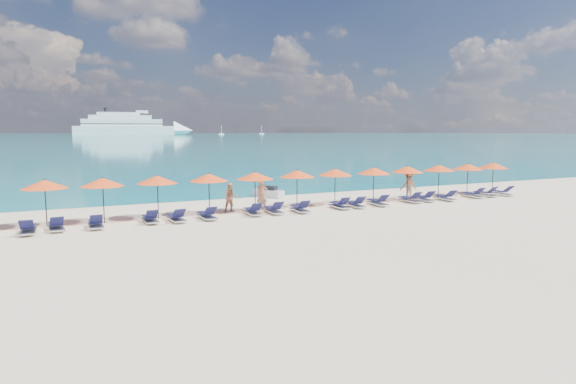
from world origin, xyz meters
name	(u,v)px	position (x,y,z in m)	size (l,w,h in m)	color
ground	(314,223)	(0.00, 0.00, 0.00)	(1400.00, 1400.00, 0.00)	beige
sea	(71,135)	(0.00, 660.00, 0.01)	(1600.00, 1300.00, 0.01)	#1FA9B2
cruise_ship	(135,127)	(68.53, 574.20, 9.74)	(136.09, 42.82, 37.42)	white
sailboat_near	(221,134)	(166.79, 552.06, 1.20)	(6.39, 2.13, 11.72)	white
sailboat_far	(262,133)	(238.98, 599.31, 1.25)	(6.63, 2.21, 12.16)	white
jetski	(269,193)	(1.62, 9.56, 0.31)	(1.77, 2.23, 0.76)	silver
beachgoer_a	(262,195)	(-1.09, 4.07, 0.95)	(0.69, 0.45, 1.89)	tan
beachgoer_b	(231,198)	(-2.63, 4.87, 0.82)	(0.80, 0.46, 1.64)	tan
beachgoer_c	(409,185)	(9.57, 4.70, 0.93)	(1.21, 0.56, 1.87)	tan
umbrella_2	(44,184)	(-11.80, 4.57, 2.02)	(2.10, 2.10, 2.28)	black
umbrella_3	(103,182)	(-9.28, 4.43, 2.02)	(2.10, 2.10, 2.28)	black
umbrella_4	(157,180)	(-6.65, 4.57, 2.02)	(2.10, 2.10, 2.28)	black
umbrella_5	(209,177)	(-3.94, 4.58, 2.02)	(2.10, 2.10, 2.28)	black
umbrella_6	(255,176)	(-1.35, 4.44, 2.02)	(2.10, 2.10, 2.28)	black
umbrella_7	(297,174)	(1.34, 4.63, 2.02)	(2.10, 2.10, 2.28)	black
umbrella_8	(335,172)	(3.88, 4.56, 2.02)	(2.10, 2.10, 2.28)	black
umbrella_9	(374,171)	(6.60, 4.44, 2.02)	(2.10, 2.10, 2.28)	black
umbrella_10	(408,169)	(9.23, 4.44, 2.02)	(2.10, 2.10, 2.28)	black
umbrella_11	(439,168)	(11.98, 4.54, 2.02)	(2.10, 2.10, 2.28)	black
umbrella_12	(468,167)	(14.58, 4.54, 2.02)	(2.10, 2.10, 2.28)	black
umbrella_13	(493,166)	(17.09, 4.62, 2.02)	(2.10, 2.10, 2.28)	black
lounger_3	(28,229)	(-12.51, 3.11, 0.24)	(0.66, 1.71, 0.66)	silver
lounger_4	(56,226)	(-11.40, 3.37, 0.24)	(0.77, 1.75, 0.66)	silver
lounger_5	(96,223)	(-9.74, 3.21, 0.24)	(0.63, 1.70, 0.66)	silver
lounger_6	(150,218)	(-7.25, 3.48, 0.24)	(0.66, 1.71, 0.66)	silver
lounger_7	(176,217)	(-6.01, 3.22, 0.24)	(0.71, 1.73, 0.66)	silver
lounger_8	(207,215)	(-4.45, 3.22, 0.24)	(0.71, 1.73, 0.66)	silver
lounger_9	(253,211)	(-1.89, 3.38, 0.24)	(0.69, 1.72, 0.66)	silver
lounger_10	(274,210)	(-0.70, 3.33, 0.24)	(0.66, 1.72, 0.66)	silver
lounger_11	(300,208)	(0.79, 3.12, 0.24)	(0.71, 1.73, 0.66)	silver
lounger_12	(340,205)	(3.43, 3.28, 0.24)	(0.69, 1.72, 0.66)	silver
lounger_13	(356,204)	(4.50, 3.21, 0.24)	(0.77, 1.75, 0.66)	silver
lounger_14	(378,202)	(6.14, 3.25, 0.24)	(0.75, 1.74, 0.66)	silver
lounger_15	(410,199)	(8.72, 3.46, 0.24)	(0.67, 1.72, 0.66)	silver
lounger_16	(424,198)	(9.85, 3.46, 0.24)	(0.78, 1.75, 0.66)	silver
lounger_17	(446,197)	(11.38, 3.19, 0.24)	(0.76, 1.75, 0.66)	silver
lounger_18	(473,194)	(14.04, 3.44, 0.24)	(0.63, 1.70, 0.66)	silver
lounger_19	(486,193)	(15.19, 3.46, 0.24)	(0.79, 1.76, 0.66)	silver
lounger_20	(502,192)	(16.68, 3.38, 0.24)	(0.67, 1.72, 0.66)	silver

